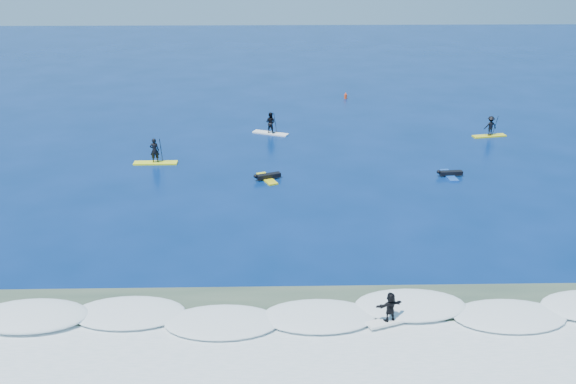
{
  "coord_description": "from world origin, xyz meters",
  "views": [
    {
      "loc": [
        -0.78,
        -33.03,
        15.12
      ],
      "look_at": [
        0.0,
        2.48,
        0.6
      ],
      "focal_mm": 40.0,
      "sensor_mm": 36.0,
      "label": 1
    }
  ],
  "objects_px": {
    "sup_paddler_center": "(270,125)",
    "wave_surfer": "(390,309)",
    "sup_paddler_left": "(155,155)",
    "prone_paddler_far": "(449,174)",
    "sup_paddler_right": "(490,127)",
    "marker_buoy": "(346,96)",
    "prone_paddler_near": "(267,177)"
  },
  "relations": [
    {
      "from": "sup_paddler_center",
      "to": "wave_surfer",
      "type": "bearing_deg",
      "value": -54.87
    },
    {
      "from": "sup_paddler_left",
      "to": "sup_paddler_center",
      "type": "height_order",
      "value": "sup_paddler_left"
    },
    {
      "from": "sup_paddler_center",
      "to": "prone_paddler_far",
      "type": "distance_m",
      "value": 15.45
    },
    {
      "from": "prone_paddler_far",
      "to": "sup_paddler_right",
      "type": "bearing_deg",
      "value": -36.29
    },
    {
      "from": "marker_buoy",
      "to": "prone_paddler_near",
      "type": "bearing_deg",
      "value": -109.01
    },
    {
      "from": "prone_paddler_near",
      "to": "prone_paddler_far",
      "type": "height_order",
      "value": "prone_paddler_near"
    },
    {
      "from": "sup_paddler_right",
      "to": "wave_surfer",
      "type": "relative_size",
      "value": 1.4
    },
    {
      "from": "sup_paddler_left",
      "to": "marker_buoy",
      "type": "bearing_deg",
      "value": 49.69
    },
    {
      "from": "sup_paddler_center",
      "to": "marker_buoy",
      "type": "bearing_deg",
      "value": 82.29
    },
    {
      "from": "sup_paddler_center",
      "to": "prone_paddler_near",
      "type": "distance_m",
      "value": 10.17
    },
    {
      "from": "sup_paddler_right",
      "to": "marker_buoy",
      "type": "xyz_separation_m",
      "value": [
        -10.09,
        12.49,
        -0.45
      ]
    },
    {
      "from": "sup_paddler_center",
      "to": "prone_paddler_near",
      "type": "xyz_separation_m",
      "value": [
        -0.19,
        -10.15,
        -0.6
      ]
    },
    {
      "from": "prone_paddler_near",
      "to": "wave_surfer",
      "type": "distance_m",
      "value": 17.67
    },
    {
      "from": "wave_surfer",
      "to": "marker_buoy",
      "type": "height_order",
      "value": "wave_surfer"
    },
    {
      "from": "sup_paddler_left",
      "to": "prone_paddler_far",
      "type": "height_order",
      "value": "sup_paddler_left"
    },
    {
      "from": "wave_surfer",
      "to": "sup_paddler_center",
      "type": "bearing_deg",
      "value": 80.25
    },
    {
      "from": "sup_paddler_center",
      "to": "marker_buoy",
      "type": "xyz_separation_m",
      "value": [
        7.23,
        11.39,
        -0.48
      ]
    },
    {
      "from": "sup_paddler_right",
      "to": "prone_paddler_near",
      "type": "height_order",
      "value": "sup_paddler_right"
    },
    {
      "from": "sup_paddler_left",
      "to": "sup_paddler_right",
      "type": "bearing_deg",
      "value": 12.41
    },
    {
      "from": "sup_paddler_right",
      "to": "marker_buoy",
      "type": "distance_m",
      "value": 16.06
    },
    {
      "from": "sup_paddler_left",
      "to": "marker_buoy",
      "type": "relative_size",
      "value": 4.61
    },
    {
      "from": "prone_paddler_far",
      "to": "marker_buoy",
      "type": "height_order",
      "value": "marker_buoy"
    },
    {
      "from": "prone_paddler_far",
      "to": "marker_buoy",
      "type": "bearing_deg",
      "value": 7.95
    },
    {
      "from": "prone_paddler_near",
      "to": "wave_surfer",
      "type": "bearing_deg",
      "value": 174.51
    },
    {
      "from": "sup_paddler_center",
      "to": "prone_paddler_far",
      "type": "bearing_deg",
      "value": -14.83
    },
    {
      "from": "sup_paddler_left",
      "to": "sup_paddler_right",
      "type": "distance_m",
      "value": 25.99
    },
    {
      "from": "prone_paddler_near",
      "to": "wave_surfer",
      "type": "height_order",
      "value": "wave_surfer"
    },
    {
      "from": "sup_paddler_center",
      "to": "wave_surfer",
      "type": "relative_size",
      "value": 1.49
    },
    {
      "from": "sup_paddler_center",
      "to": "sup_paddler_right",
      "type": "relative_size",
      "value": 1.06
    },
    {
      "from": "prone_paddler_far",
      "to": "wave_surfer",
      "type": "relative_size",
      "value": 1.13
    },
    {
      "from": "sup_paddler_left",
      "to": "prone_paddler_far",
      "type": "distance_m",
      "value": 20.15
    },
    {
      "from": "sup_paddler_left",
      "to": "wave_surfer",
      "type": "xyz_separation_m",
      "value": [
        13.0,
        -20.14,
        0.13
      ]
    }
  ]
}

